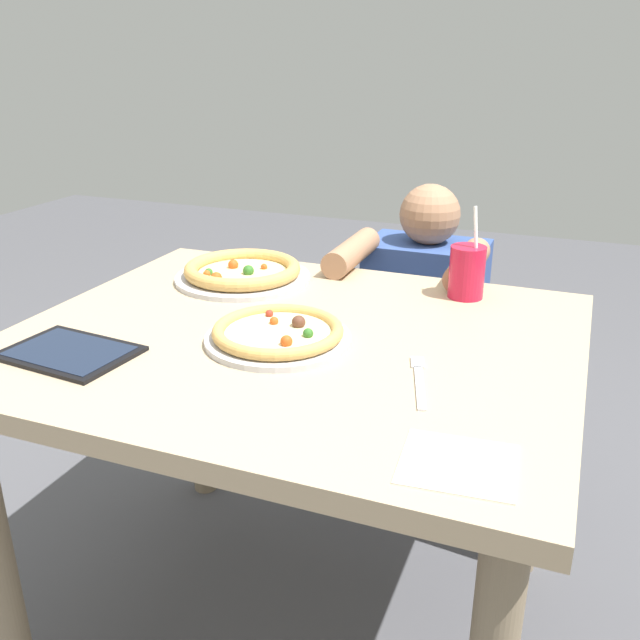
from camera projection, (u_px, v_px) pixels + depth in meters
ground_plane at (297, 619)px, 1.67m from camera, size 8.00×8.00×0.00m
dining_table at (294, 384)px, 1.44m from camera, size 1.12×0.94×0.75m
pizza_near at (278, 334)px, 1.35m from camera, size 0.29×0.29×0.04m
pizza_far at (242, 272)px, 1.71m from camera, size 0.34×0.34×0.04m
drink_cup_colored at (467, 272)px, 1.58m from camera, size 0.08×0.08×0.21m
paper_napkin at (458, 464)px, 0.96m from camera, size 0.17×0.16×0.00m
fork at (419, 379)px, 1.20m from camera, size 0.07×0.20×0.00m
tablet at (69, 353)px, 1.30m from camera, size 0.26×0.19×0.01m
diner_seated at (421, 349)px, 2.10m from camera, size 0.38×0.51×0.94m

